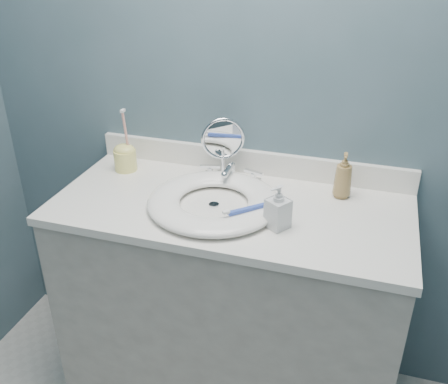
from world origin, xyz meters
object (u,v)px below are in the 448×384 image
at_px(soap_bottle_amber, 343,175).
at_px(soap_bottle_clear, 278,207).
at_px(makeup_mirror, 223,146).
at_px(toothbrush_holder, 125,156).

relative_size(soap_bottle_amber, soap_bottle_clear, 1.14).
relative_size(makeup_mirror, soap_bottle_clear, 1.65).
height_order(makeup_mirror, toothbrush_holder, toothbrush_holder).
height_order(soap_bottle_amber, soap_bottle_clear, soap_bottle_amber).
height_order(soap_bottle_amber, toothbrush_holder, toothbrush_holder).
bearing_deg(soap_bottle_clear, toothbrush_holder, -165.94).
relative_size(soap_bottle_clear, toothbrush_holder, 0.58).
bearing_deg(makeup_mirror, toothbrush_holder, 162.67).
distance_m(soap_bottle_amber, toothbrush_holder, 0.82).
bearing_deg(soap_bottle_clear, makeup_mirror, 167.51).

